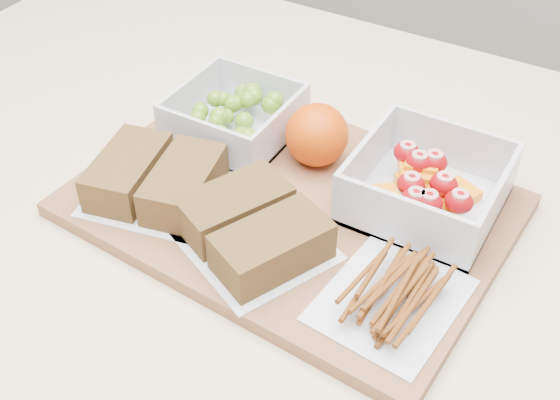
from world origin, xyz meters
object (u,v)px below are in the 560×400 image
at_px(orange, 317,135).
at_px(sandwich_bag_left, 156,179).
at_px(cutting_board, 291,205).
at_px(pretzel_bag, 393,290).
at_px(sandwich_bag_center, 253,228).
at_px(grape_container, 237,117).
at_px(fruit_container, 426,188).

bearing_deg(orange, sandwich_bag_left, -130.62).
height_order(cutting_board, pretzel_bag, pretzel_bag).
relative_size(sandwich_bag_left, sandwich_bag_center, 0.90).
distance_m(cutting_board, sandwich_bag_center, 0.08).
xyz_separation_m(cutting_board, grape_container, (-0.11, 0.07, 0.03)).
xyz_separation_m(cutting_board, pretzel_bag, (0.14, -0.07, 0.02)).
bearing_deg(pretzel_bag, fruit_container, 99.73).
xyz_separation_m(sandwich_bag_left, pretzel_bag, (0.26, -0.01, -0.01)).
height_order(sandwich_bag_center, pretzel_bag, sandwich_bag_center).
bearing_deg(grape_container, sandwich_bag_left, -95.16).
height_order(orange, sandwich_bag_center, orange).
relative_size(cutting_board, grape_container, 3.37).
bearing_deg(cutting_board, fruit_container, 30.28).
relative_size(cutting_board, orange, 6.20).
distance_m(grape_container, orange, 0.10).
bearing_deg(cutting_board, sandwich_bag_center, -85.48).
distance_m(grape_container, sandwich_bag_center, 0.18).
xyz_separation_m(grape_container, pretzel_bag, (0.25, -0.14, -0.01)).
height_order(fruit_container, orange, orange).
bearing_deg(sandwich_bag_left, fruit_container, 26.70).
distance_m(grape_container, fruit_container, 0.23).
bearing_deg(cutting_board, orange, 100.84).
xyz_separation_m(fruit_container, sandwich_bag_left, (-0.24, -0.12, -0.00)).
xyz_separation_m(fruit_container, orange, (-0.13, 0.01, 0.01)).
bearing_deg(grape_container, cutting_board, -32.36).
height_order(fruit_container, sandwich_bag_left, fruit_container).
relative_size(sandwich_bag_center, pretzel_bag, 1.22).
distance_m(cutting_board, orange, 0.08).
relative_size(cutting_board, fruit_container, 2.99).
height_order(sandwich_bag_left, pretzel_bag, sandwich_bag_left).
distance_m(grape_container, pretzel_bag, 0.29).
bearing_deg(sandwich_bag_center, fruit_container, 48.42).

